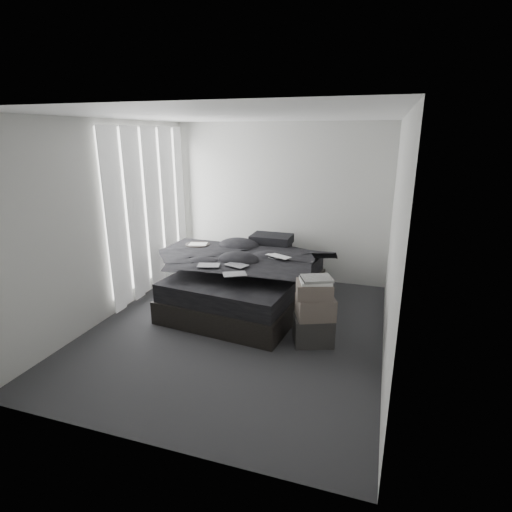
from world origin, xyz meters
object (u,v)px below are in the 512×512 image
(laptop, at_px, (276,252))
(box_lower, at_px, (313,330))
(side_stand, at_px, (199,266))
(bed, at_px, (247,293))

(laptop, relative_size, box_lower, 0.80)
(laptop, bearing_deg, side_stand, -171.03)
(bed, xyz_separation_m, box_lower, (1.13, -0.86, 0.01))
(bed, xyz_separation_m, laptop, (0.42, 0.01, 0.68))
(bed, distance_m, laptop, 0.80)
(laptop, distance_m, box_lower, 1.30)
(bed, height_order, side_stand, side_stand)
(laptop, xyz_separation_m, side_stand, (-1.40, 0.39, -0.47))
(bed, relative_size, laptop, 6.24)
(bed, distance_m, side_stand, 1.07)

